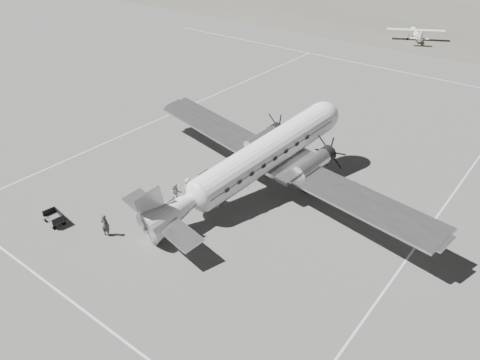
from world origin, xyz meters
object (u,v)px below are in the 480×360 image
object	(u,v)px
light_plane_left	(416,35)
passenger	(188,189)
ramp_agent	(176,194)
ground_crew	(105,225)
baggage_cart_near	(151,211)
baggage_cart_far	(54,218)
dc3_airliner	(256,162)

from	to	relation	value
light_plane_left	passenger	size ratio (longest dim) A/B	4.95
light_plane_left	ramp_agent	bearing A→B (deg)	-115.65
ground_crew	baggage_cart_near	bearing A→B (deg)	-124.30
passenger	baggage_cart_near	bearing A→B (deg)	-175.40
baggage_cart_near	ramp_agent	world-z (taller)	ramp_agent
ground_crew	ramp_agent	world-z (taller)	ramp_agent
baggage_cart_near	ramp_agent	size ratio (longest dim) A/B	0.77
baggage_cart_near	ramp_agent	bearing A→B (deg)	77.38
light_plane_left	ground_crew	size ratio (longest dim) A/B	5.49
baggage_cart_far	dc3_airliner	bearing A→B (deg)	60.79
ramp_agent	passenger	world-z (taller)	ramp_agent
baggage_cart_near	ground_crew	size ratio (longest dim) A/B	0.86
passenger	baggage_cart_far	bearing A→B (deg)	162.50
baggage_cart_far	light_plane_left	bearing A→B (deg)	95.23
passenger	dc3_airliner	bearing A→B (deg)	-26.33
light_plane_left	baggage_cart_far	distance (m)	67.46
dc3_airliner	baggage_cart_far	distance (m)	15.74
dc3_airliner	baggage_cart_near	world-z (taller)	dc3_airliner
dc3_airliner	light_plane_left	size ratio (longest dim) A/B	3.17
light_plane_left	baggage_cart_far	size ratio (longest dim) A/B	5.70
dc3_airliner	ramp_agent	xyz separation A→B (m)	(-3.87, -5.13, -1.91)
light_plane_left	dc3_airliner	bearing A→B (deg)	-111.38
ground_crew	baggage_cart_far	bearing A→B (deg)	-2.89
dc3_airliner	baggage_cart_far	world-z (taller)	dc3_airliner
baggage_cart_near	baggage_cart_far	distance (m)	7.05
baggage_cart_far	ground_crew	bearing A→B (deg)	26.76
dc3_airliner	ramp_agent	bearing A→B (deg)	-115.66
dc3_airliner	ground_crew	xyz separation A→B (m)	(-5.10, -11.03, -2.01)
baggage_cart_near	ground_crew	world-z (taller)	ground_crew
ramp_agent	light_plane_left	bearing A→B (deg)	32.19
light_plane_left	baggage_cart_far	bearing A→B (deg)	-120.54
ground_crew	ramp_agent	distance (m)	6.03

